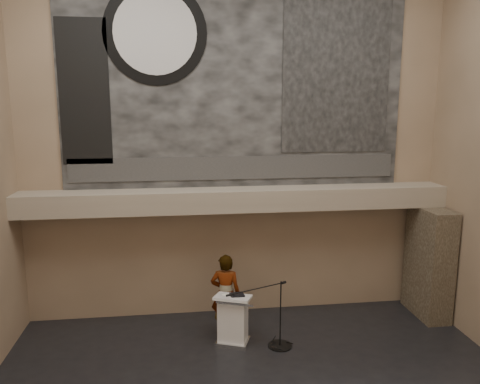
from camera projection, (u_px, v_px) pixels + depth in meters
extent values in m
cube|color=#7F6850|center=(236.00, 142.00, 11.10)|extent=(10.00, 0.02, 8.50)
cube|color=#7F6850|center=(372.00, 235.00, 3.30)|extent=(10.00, 0.02, 8.50)
cube|color=gray|center=(238.00, 199.00, 10.95)|extent=(10.00, 0.80, 0.50)
cylinder|color=#B2893D|center=(169.00, 213.00, 10.75)|extent=(0.04, 0.04, 0.06)
cylinder|color=#B2893D|center=(317.00, 209.00, 11.20)|extent=(0.04, 0.04, 0.06)
cube|color=black|center=(236.00, 80.00, 10.80)|extent=(8.00, 0.05, 5.00)
cube|color=#2E2E2E|center=(236.00, 168.00, 11.14)|extent=(7.76, 0.02, 0.55)
cylinder|color=black|center=(155.00, 33.00, 10.34)|extent=(2.30, 0.02, 2.30)
cylinder|color=silver|center=(155.00, 33.00, 10.32)|extent=(1.84, 0.02, 1.84)
cube|color=black|center=(337.00, 76.00, 11.05)|extent=(2.60, 0.02, 3.60)
cube|color=black|center=(84.00, 92.00, 10.38)|extent=(1.10, 0.02, 3.20)
cube|color=#3D3225|center=(429.00, 262.00, 11.40)|extent=(0.60, 1.40, 2.70)
cube|color=silver|center=(233.00, 341.00, 10.23)|extent=(0.82, 0.72, 0.08)
cube|color=white|center=(233.00, 319.00, 10.13)|extent=(0.70, 0.60, 0.96)
cube|color=white|center=(233.00, 297.00, 10.02)|extent=(0.90, 0.77, 0.13)
cube|color=black|center=(237.00, 295.00, 10.03)|extent=(0.32, 0.27, 0.04)
cube|color=white|center=(229.00, 296.00, 10.01)|extent=(0.30, 0.35, 0.00)
imported|color=silver|center=(226.00, 294.00, 10.53)|extent=(0.76, 0.59, 1.86)
cylinder|color=black|center=(280.00, 346.00, 10.10)|extent=(0.52, 0.52, 0.02)
cylinder|color=black|center=(280.00, 314.00, 9.96)|extent=(0.03, 0.03, 1.48)
cylinder|color=black|center=(256.00, 289.00, 9.53)|extent=(1.28, 0.55, 0.02)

